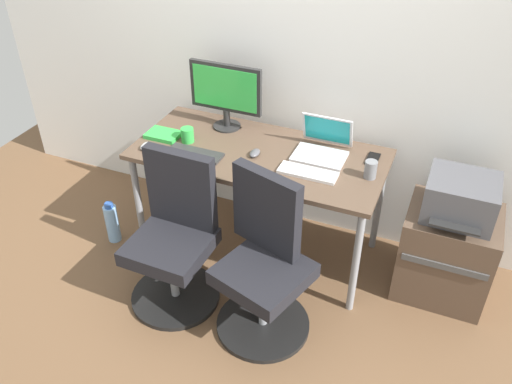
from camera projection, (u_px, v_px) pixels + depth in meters
ground_plane at (259, 246)px, 3.70m from camera, size 5.28×5.28×0.00m
back_wall at (287, 42)px, 3.27m from camera, size 4.40×0.04×2.60m
desk at (259, 162)px, 3.30m from camera, size 1.54×0.71×0.76m
office_chair_left at (175, 239)px, 3.11m from camera, size 0.54×0.54×0.94m
office_chair_right at (264, 265)px, 2.93m from camera, size 0.55×0.55×0.94m
side_cabinet at (446, 253)px, 3.21m from camera, size 0.52×0.46×0.58m
printer at (461, 198)px, 2.97m from camera, size 0.38×0.40×0.24m
water_bottle_on_floor at (112, 223)px, 3.67m from camera, size 0.09×0.09×0.31m
desktop_monitor at (226, 92)px, 3.37m from camera, size 0.48×0.18×0.43m
open_laptop at (323, 145)px, 3.22m from camera, size 0.31×0.29×0.22m
keyboard_by_monitor at (195, 153)px, 3.23m from camera, size 0.34×0.12×0.02m
keyboard_by_laptop at (308, 173)px, 3.06m from camera, size 0.34×0.12×0.02m
mouse_by_monitor at (146, 146)px, 3.29m from camera, size 0.06×0.10×0.03m
mouse_by_laptop at (255, 153)px, 3.22m from camera, size 0.06×0.10×0.03m
coffee_mug at (187, 135)px, 3.34m from camera, size 0.08×0.08×0.09m
pen_cup at (371, 170)px, 3.00m from camera, size 0.07×0.07×0.10m
phone_near_monitor at (373, 159)px, 3.18m from camera, size 0.07×0.14×0.01m
notebook at (163, 135)px, 3.41m from camera, size 0.21×0.15×0.03m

